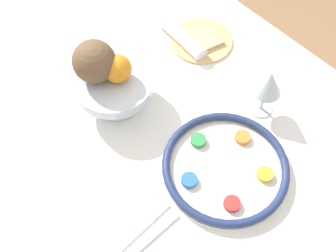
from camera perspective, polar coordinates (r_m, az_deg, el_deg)
name	(u,v)px	position (r m, az deg, el deg)	size (l,w,h in m)	color
ground_plane	(158,216)	(1.76, -1.50, -12.98)	(8.00, 8.00, 0.00)	#99704C
dining_table	(155,179)	(1.40, -1.84, -7.70)	(1.44, 1.05, 0.76)	white
seder_plate	(225,167)	(0.99, 8.31, -5.87)	(0.32, 0.32, 0.03)	silver
wine_glass	(269,84)	(1.03, 14.40, 5.95)	(0.08, 0.08, 0.15)	silver
fruit_stand	(114,85)	(1.05, -7.82, 5.84)	(0.21, 0.21, 0.10)	silver
orange_fruit	(117,69)	(1.01, -7.38, 8.25)	(0.07, 0.07, 0.07)	orange
coconut	(94,62)	(1.01, -10.66, 9.18)	(0.11, 0.11, 0.11)	brown
bread_plate	(201,40)	(1.26, 4.83, 12.36)	(0.19, 0.19, 0.02)	tan
napkin_roll	(182,37)	(1.24, 2.07, 12.75)	(0.19, 0.06, 0.04)	white
fork_left	(149,238)	(0.93, -2.78, -15.86)	(0.03, 0.17, 0.01)	silver
fork_right	(141,228)	(0.93, -3.98, -14.51)	(0.03, 0.17, 0.01)	silver
spoon	(198,41)	(1.26, 4.41, 12.27)	(0.16, 0.04, 0.01)	silver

